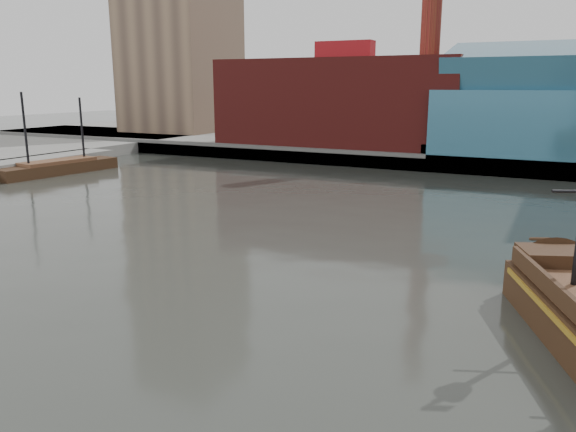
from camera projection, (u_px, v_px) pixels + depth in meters
The scene contains 5 objects.
ground at pixel (235, 349), 27.65m from camera, with size 400.00×400.00×0.00m, color #242622.
promenade_far at pixel (487, 147), 107.67m from camera, with size 220.00×60.00×2.00m, color slate.
seawall at pixel (460, 165), 81.87m from camera, with size 220.00×1.00×2.60m, color #4C4C49.
skyline at pixel (525, 12), 93.57m from camera, with size 149.00×45.00×62.00m.
docked_vessel at pixel (58, 169), 81.92m from camera, with size 6.45×18.53×12.34m.
Camera 1 is at (13.64, -21.63, 12.67)m, focal length 35.00 mm.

